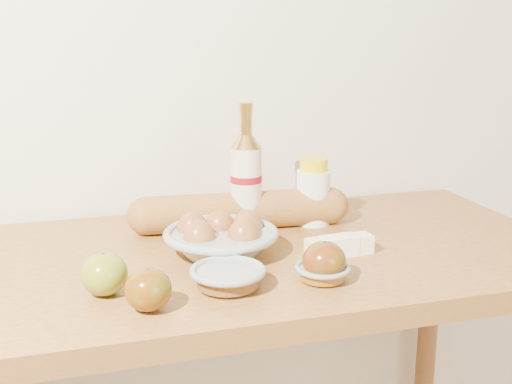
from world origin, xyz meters
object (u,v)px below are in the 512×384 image
table (252,311)px  bourbon_bottle (246,179)px  egg_bowl (221,238)px  cream_bottle (313,194)px  baguette (241,211)px

table → bourbon_bottle: bourbon_bottle is taller
table → egg_bowl: (-0.06, -0.00, 0.15)m
table → egg_bowl: bearing=-176.0°
cream_bottle → bourbon_bottle: bearing=-168.3°
table → baguette: size_ratio=2.57×
cream_bottle → baguette: cream_bottle is taller
cream_bottle → egg_bowl: (-0.23, -0.13, -0.03)m
egg_bowl → table: bearing=4.0°
egg_bowl → cream_bottle: bearing=29.1°
table → cream_bottle: cream_bottle is taller
cream_bottle → table: bearing=-131.6°
egg_bowl → baguette: bearing=61.5°
bourbon_bottle → baguette: bearing=160.3°
cream_bottle → egg_bowl: bearing=-138.5°
table → cream_bottle: (0.17, 0.12, 0.19)m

